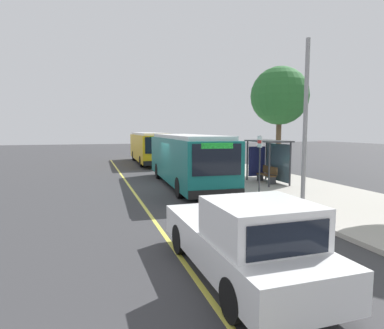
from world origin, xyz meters
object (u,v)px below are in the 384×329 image
at_px(route_sign_post, 260,156).
at_px(transit_bus_second, 149,147).
at_px(transit_bus_main, 187,158).
at_px(pickup_truck, 244,240).
at_px(pedestrian_commuter, 232,165).
at_px(waiting_bench, 267,174).

bearing_deg(route_sign_post, transit_bus_second, -171.72).
relative_size(transit_bus_main, pickup_truck, 2.01).
height_order(transit_bus_main, pedestrian_commuter, transit_bus_main).
xyz_separation_m(pickup_truck, pedestrian_commuter, (-12.16, 5.14, 0.26)).
distance_m(transit_bus_main, waiting_bench, 4.86).
bearing_deg(route_sign_post, pickup_truck, -30.53).
bearing_deg(pickup_truck, pedestrian_commuter, 157.07).
bearing_deg(pickup_truck, transit_bus_second, 174.71).
bearing_deg(waiting_bench, route_sign_post, -37.09).
xyz_separation_m(transit_bus_second, waiting_bench, (14.76, 4.46, -0.98)).
bearing_deg(pedestrian_commuter, waiting_bench, 52.38).
bearing_deg(pedestrian_commuter, transit_bus_main, -86.51).
xyz_separation_m(route_sign_post, pedestrian_commuter, (-3.86, 0.25, -0.84)).
xyz_separation_m(transit_bus_main, route_sign_post, (3.68, 2.69, 0.34)).
height_order(transit_bus_second, pickup_truck, transit_bus_second).
bearing_deg(transit_bus_second, route_sign_post, 8.28).
bearing_deg(pedestrian_commuter, transit_bus_second, -168.37).
bearing_deg(waiting_bench, pedestrian_commuter, -127.62).
xyz_separation_m(transit_bus_main, transit_bus_second, (-13.64, 0.17, -0.00)).
bearing_deg(transit_bus_main, route_sign_post, 36.12).
bearing_deg(waiting_bench, transit_bus_main, -103.63).
distance_m(waiting_bench, pedestrian_commuter, 2.18).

